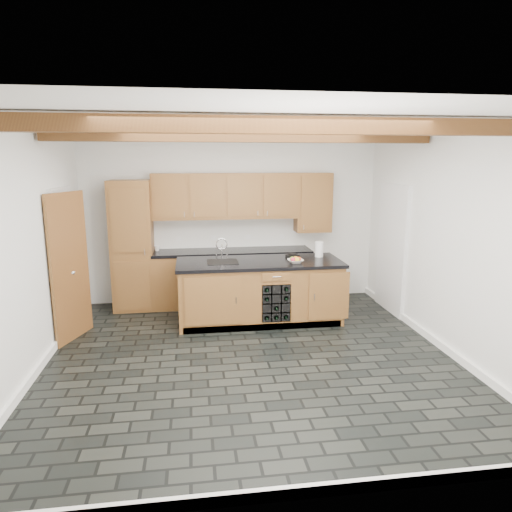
# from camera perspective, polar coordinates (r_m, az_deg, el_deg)

# --- Properties ---
(ground) EXTENTS (5.00, 5.00, 0.00)m
(ground) POSITION_cam_1_polar(r_m,az_deg,el_deg) (5.84, -0.67, -12.42)
(ground) COLOR black
(ground) RESTS_ON ground
(room_shell) EXTENTS (5.01, 5.00, 5.00)m
(room_shell) POSITION_cam_1_polar(r_m,az_deg,el_deg) (5.91, -2.18, 3.33)
(room_shell) COLOR white
(room_shell) RESTS_ON ground
(back_cabinetry) EXTENTS (3.65, 0.62, 2.20)m
(back_cabinetry) POSITION_cam_1_polar(r_m,az_deg,el_deg) (7.66, -5.60, 1.08)
(back_cabinetry) COLOR olive
(back_cabinetry) RESTS_ON ground
(island) EXTENTS (2.48, 0.96, 0.93)m
(island) POSITION_cam_1_polar(r_m,az_deg,el_deg) (6.91, 0.50, -4.42)
(island) COLOR olive
(island) RESTS_ON ground
(faucet) EXTENTS (0.45, 0.40, 0.34)m
(faucet) POSITION_cam_1_polar(r_m,az_deg,el_deg) (6.78, -4.22, -0.41)
(faucet) COLOR black
(faucet) RESTS_ON island
(kitchen_scale) EXTENTS (0.21, 0.14, 0.06)m
(kitchen_scale) POSITION_cam_1_polar(r_m,az_deg,el_deg) (7.07, 4.59, 0.04)
(kitchen_scale) COLOR black
(kitchen_scale) RESTS_ON island
(fruit_bowl) EXTENTS (0.25, 0.25, 0.06)m
(fruit_bowl) POSITION_cam_1_polar(r_m,az_deg,el_deg) (6.69, 4.95, -0.66)
(fruit_bowl) COLOR beige
(fruit_bowl) RESTS_ON island
(fruit_cluster) EXTENTS (0.16, 0.17, 0.07)m
(fruit_cluster) POSITION_cam_1_polar(r_m,az_deg,el_deg) (6.68, 4.95, -0.40)
(fruit_cluster) COLOR #AF3A17
(fruit_cluster) RESTS_ON fruit_bowl
(paper_towel) EXTENTS (0.13, 0.13, 0.24)m
(paper_towel) POSITION_cam_1_polar(r_m,az_deg,el_deg) (7.16, 7.90, 0.83)
(paper_towel) COLOR white
(paper_towel) RESTS_ON island
(mug) EXTENTS (0.12, 0.12, 0.09)m
(mug) POSITION_cam_1_polar(r_m,az_deg,el_deg) (7.75, -12.27, 0.96)
(mug) COLOR white
(mug) RESTS_ON back_cabinetry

